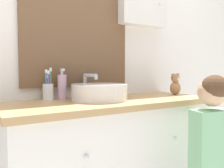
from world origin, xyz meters
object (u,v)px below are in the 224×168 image
(sink_basin, at_px, (99,92))
(toothbrush_holder, at_px, (48,91))
(soap_dispenser, at_px, (62,87))
(child_figure, at_px, (211,150))
(teddy_bear, at_px, (175,84))

(sink_basin, relative_size, toothbrush_holder, 2.00)
(soap_dispenser, distance_m, child_figure, 0.93)
(teddy_bear, bearing_deg, child_figure, -116.85)
(sink_basin, xyz_separation_m, child_figure, (0.40, -0.49, -0.30))
(soap_dispenser, bearing_deg, teddy_bear, -11.81)
(toothbrush_holder, distance_m, teddy_bear, 0.92)
(toothbrush_holder, xyz_separation_m, teddy_bear, (0.90, -0.18, 0.02))
(sink_basin, relative_size, soap_dispenser, 2.04)
(soap_dispenser, height_order, teddy_bear, soap_dispenser)
(toothbrush_holder, bearing_deg, teddy_bear, -11.50)
(child_figure, bearing_deg, soap_dispenser, 131.32)
(sink_basin, relative_size, teddy_bear, 2.48)
(child_figure, bearing_deg, toothbrush_holder, 134.69)
(child_figure, relative_size, teddy_bear, 6.03)
(sink_basin, xyz_separation_m, teddy_bear, (0.65, -0.01, 0.02))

